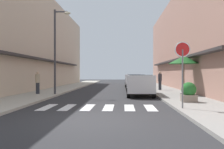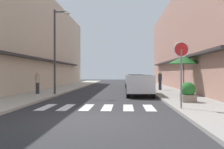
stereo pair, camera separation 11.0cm
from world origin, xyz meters
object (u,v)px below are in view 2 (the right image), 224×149
Objects in this scene: parked_car_near at (140,83)px; pedestrian_walking_near at (160,80)px; cafe_umbrella at (184,60)px; planter_corner at (188,92)px; street_lamp at (57,43)px; parked_car_far at (133,79)px; round_street_sign at (181,57)px; pedestrian_walking_far at (38,82)px; parked_car_mid at (136,80)px.

pedestrian_walking_near is (2.08, 4.94, 0.06)m from parked_car_near.
planter_corner is (-0.88, -4.69, -1.89)m from cafe_umbrella.
street_lamp is at bearing 150.54° from planter_corner.
pedestrian_walking_near is at bearing -73.70° from parked_car_far.
cafe_umbrella is at bearing 76.05° from round_street_sign.
pedestrian_walking_far is at bearing 140.56° from round_street_sign.
parked_car_near is 3.47m from cafe_umbrella.
planter_corner is at bearing 69.90° from round_street_sign.
pedestrian_walking_near is at bearing 16.05° from pedestrian_walking_far.
parked_car_near is 0.96× the size of parked_car_mid.
cafe_umbrella is (3.07, -11.67, 1.58)m from parked_car_far.
street_lamp is (-5.80, -5.76, 2.79)m from parked_car_mid.
planter_corner is 10.51m from pedestrian_walking_far.
pedestrian_walking_far is (-7.25, -11.75, 0.04)m from parked_car_far.
pedestrian_walking_far is at bearing -44.38° from pedestrian_walking_near.
round_street_sign is 11.14m from pedestrian_walking_far.
parked_car_near and parked_car_mid have the same top height.
pedestrian_walking_far reaches higher than parked_car_mid.
parked_car_far is at bearing 104.72° from cafe_umbrella.
parked_car_mid is at bearing -96.68° from pedestrian_walking_near.
cafe_umbrella is (1.77, 7.11, 0.26)m from round_street_sign.
pedestrian_walking_far is (-9.43, 4.62, 0.35)m from planter_corner.
parked_car_far is at bearing 93.96° from round_street_sign.
parked_car_near is 5.95m from parked_car_mid.
round_street_sign reaches higher than pedestrian_walking_far.
parked_car_far is 1.45× the size of round_street_sign.
pedestrian_walking_far is at bearing 175.70° from street_lamp.
planter_corner is at bearing 19.81° from pedestrian_walking_near.
parked_car_far is 16.52m from planter_corner.
round_street_sign is (1.30, -12.68, 1.32)m from parked_car_mid.
parked_car_mid is (0.00, 5.95, 0.00)m from parked_car_near.
street_lamp is 9.68m from planter_corner.
street_lamp reaches higher than cafe_umbrella.
cafe_umbrella is 2.66× the size of planter_corner.
parked_car_mid is at bearing 118.83° from cafe_umbrella.
cafe_umbrella is 1.66× the size of pedestrian_walking_far.
street_lamp is (-5.80, -11.86, 2.79)m from parked_car_far.
parked_car_mid is 10.50m from planter_corner.
cafe_umbrella is (3.07, 0.38, 1.58)m from parked_car_near.
parked_car_near is 2.57× the size of pedestrian_walking_far.
street_lamp reaches higher than pedestrian_walking_far.
parked_car_far is 12.17m from cafe_umbrella.
cafe_umbrella is at bearing -9.99° from pedestrian_walking_far.
round_street_sign is 0.47× the size of street_lamp.
pedestrian_walking_far is (-10.32, -0.08, -1.54)m from cafe_umbrella.
street_lamp reaches higher than parked_car_far.
cafe_umbrella is 10.43m from pedestrian_walking_far.
pedestrian_walking_near is at bearing 102.21° from cafe_umbrella.
street_lamp is at bearing -135.22° from parked_car_mid.
planter_corner is (2.18, -10.27, -0.31)m from parked_car_mid.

